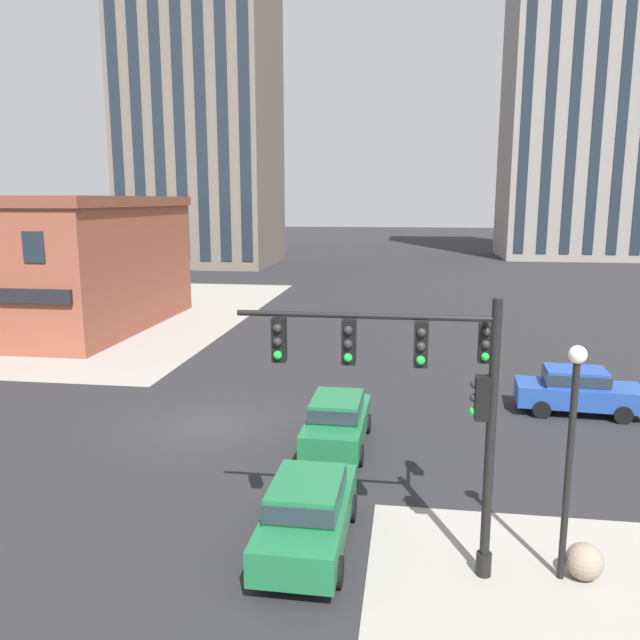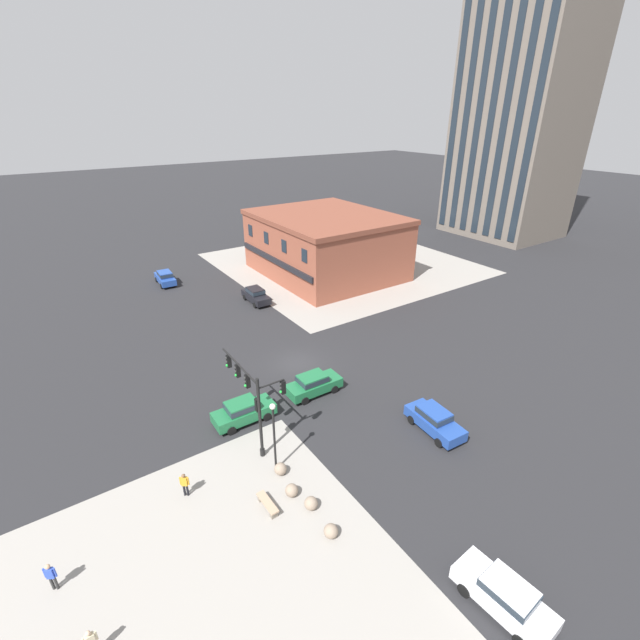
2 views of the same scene
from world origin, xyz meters
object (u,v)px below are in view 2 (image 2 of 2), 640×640
at_px(bollard_sphere_curb_c, 311,503).
at_px(car_cross_westbound, 243,411).
at_px(car_main_northbound_near, 256,295).
at_px(car_cross_eastbound, 313,384).
at_px(traffic_signal_main, 253,395).
at_px(street_lamp_corner_near, 274,429).
at_px(bollard_sphere_curb_d, 331,531).
at_px(car_main_southbound_near, 505,595).
at_px(bollard_sphere_curb_b, 292,490).
at_px(pedestrian_at_curb, 51,575).
at_px(bollard_sphere_curb_a, 280,469).
at_px(bench_near_signal, 268,504).
at_px(car_main_southbound_far, 165,277).
at_px(car_main_northbound_far, 434,420).
at_px(pedestrian_near_bench, 185,483).

bearing_deg(bollard_sphere_curb_c, car_cross_westbound, 178.94).
height_order(bollard_sphere_curb_c, car_cross_westbound, car_cross_westbound).
distance_m(car_main_northbound_near, car_cross_eastbound, 19.30).
height_order(traffic_signal_main, street_lamp_corner_near, traffic_signal_main).
height_order(street_lamp_corner_near, car_cross_westbound, street_lamp_corner_near).
bearing_deg(bollard_sphere_curb_d, car_main_southbound_near, 30.11).
bearing_deg(car_main_northbound_near, bollard_sphere_curb_b, -22.57).
height_order(bollard_sphere_curb_c, pedestrian_at_curb, pedestrian_at_curb).
distance_m(traffic_signal_main, pedestrian_at_curb, 13.08).
bearing_deg(bollard_sphere_curb_b, car_main_northbound_near, 157.43).
height_order(bollard_sphere_curb_a, car_main_southbound_near, car_main_southbound_near).
relative_size(bollard_sphere_curb_a, car_main_northbound_near, 0.17).
bearing_deg(car_cross_westbound, car_main_northbound_near, 151.05).
distance_m(bench_near_signal, car_main_southbound_far, 38.66).
bearing_deg(bollard_sphere_curb_c, bollard_sphere_curb_b, -163.00).
distance_m(bench_near_signal, car_main_southbound_near, 12.35).
bearing_deg(bollard_sphere_curb_c, street_lamp_corner_near, -176.95).
height_order(traffic_signal_main, bollard_sphere_curb_c, traffic_signal_main).
distance_m(bench_near_signal, pedestrian_at_curb, 10.45).
bearing_deg(bollard_sphere_curb_a, car_main_northbound_far, 77.29).
bearing_deg(traffic_signal_main, bench_near_signal, -20.40).
bearing_deg(bollard_sphere_curb_b, car_main_southbound_far, 173.91).
bearing_deg(car_main_southbound_near, bollard_sphere_curb_c, -156.30).
xyz_separation_m(bollard_sphere_curb_b, pedestrian_at_curb, (-1.46, -11.91, 0.57)).
height_order(traffic_signal_main, pedestrian_near_bench, traffic_signal_main).
distance_m(bollard_sphere_curb_d, car_main_southbound_near, 8.43).
bearing_deg(traffic_signal_main, car_main_southbound_near, 15.00).
distance_m(pedestrian_near_bench, car_main_southbound_near, 17.09).
bearing_deg(pedestrian_near_bench, car_main_northbound_near, 145.18).
bearing_deg(bollard_sphere_curb_c, car_main_northbound_near, 159.22).
bearing_deg(car_cross_eastbound, bollard_sphere_curb_c, -34.01).
distance_m(bollard_sphere_curb_c, car_main_northbound_near, 29.83).
height_order(bollard_sphere_curb_a, bollard_sphere_curb_c, same).
height_order(car_main_southbound_far, car_cross_eastbound, same).
xyz_separation_m(bollard_sphere_curb_b, car_cross_westbound, (-7.67, 0.59, 0.54)).
bearing_deg(car_cross_westbound, bollard_sphere_curb_b, -4.43).
distance_m(traffic_signal_main, car_main_northbound_near, 24.17).
bearing_deg(bollard_sphere_curb_b, street_lamp_corner_near, 174.24).
height_order(bollard_sphere_curb_c, car_main_southbound_far, car_main_southbound_far).
distance_m(pedestrian_near_bench, pedestrian_at_curb, 7.14).
xyz_separation_m(traffic_signal_main, street_lamp_corner_near, (2.76, -0.07, -0.82)).
xyz_separation_m(bollard_sphere_curb_c, street_lamp_corner_near, (-3.67, -0.20, 2.77)).
relative_size(bollard_sphere_curb_a, bollard_sphere_curb_b, 1.00).
relative_size(bollard_sphere_curb_d, street_lamp_corner_near, 0.15).
distance_m(bollard_sphere_curb_b, car_main_southbound_near, 11.67).
bearing_deg(car_main_southbound_far, car_main_northbound_far, 10.20).
distance_m(bollard_sphere_curb_d, street_lamp_corner_near, 6.38).
distance_m(bollard_sphere_curb_a, pedestrian_at_curb, 12.21).
bearing_deg(bollard_sphere_curb_c, bollard_sphere_curb_a, -177.48).
bearing_deg(car_main_northbound_near, bollard_sphere_curb_c, -20.78).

